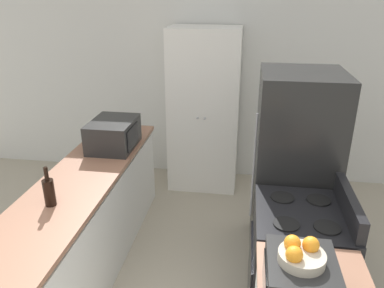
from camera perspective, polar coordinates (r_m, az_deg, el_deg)
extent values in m
cube|color=silver|center=(4.72, 2.90, 10.13)|extent=(7.00, 0.06, 2.60)
cube|color=silver|center=(3.41, -16.06, -12.28)|extent=(0.58, 2.60, 0.82)
cube|color=#9E6B51|center=(3.18, -16.94, -5.38)|extent=(0.60, 2.66, 0.04)
cube|color=white|center=(4.49, 1.86, 5.11)|extent=(0.82, 0.56, 1.93)
sphere|color=#B2B2B7|center=(4.22, 0.85, 3.97)|extent=(0.03, 0.03, 0.03)
sphere|color=#B2B2B7|center=(4.21, 1.93, 3.92)|extent=(0.03, 0.03, 0.03)
cube|color=black|center=(2.97, 15.62, -17.20)|extent=(0.64, 0.71, 0.89)
cube|color=black|center=(3.02, 8.87, -18.64)|extent=(0.02, 0.62, 0.49)
cube|color=black|center=(2.74, 22.84, -8.63)|extent=(0.06, 0.67, 0.16)
cylinder|color=black|center=(2.56, 14.18, -11.74)|extent=(0.17, 0.17, 0.01)
cylinder|color=black|center=(2.84, 13.62, -7.92)|extent=(0.17, 0.17, 0.01)
cylinder|color=black|center=(2.60, 19.91, -11.87)|extent=(0.17, 0.17, 0.01)
cylinder|color=black|center=(2.88, 18.73, -8.10)|extent=(0.17, 0.17, 0.01)
cube|color=black|center=(3.40, 15.24, -3.65)|extent=(0.67, 0.73, 1.70)
cylinder|color=gray|center=(3.15, 9.38, -3.52)|extent=(0.02, 0.02, 0.94)
cube|color=black|center=(3.66, -11.89, 1.49)|extent=(0.40, 0.53, 0.27)
cube|color=black|center=(3.56, -9.01, 1.11)|extent=(0.01, 0.33, 0.20)
cylinder|color=black|center=(2.82, -20.92, -6.93)|extent=(0.08, 0.08, 0.20)
cylinder|color=black|center=(2.76, -21.34, -4.25)|extent=(0.03, 0.03, 0.10)
cube|color=black|center=(1.98, 16.14, -19.45)|extent=(0.33, 0.38, 0.24)
cube|color=black|center=(1.96, 11.02, -19.35)|extent=(0.01, 0.26, 0.14)
cylinder|color=#B2A893|center=(1.88, 16.36, -16.26)|extent=(0.22, 0.22, 0.05)
sphere|color=orange|center=(1.89, 17.66, -14.42)|extent=(0.08, 0.08, 0.08)
sphere|color=orange|center=(1.88, 15.05, -14.37)|extent=(0.08, 0.08, 0.08)
sphere|color=orange|center=(1.81, 15.31, -15.95)|extent=(0.08, 0.08, 0.08)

